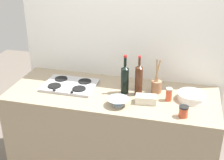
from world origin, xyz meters
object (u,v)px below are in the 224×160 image
(stovetop_hob, at_px, (70,85))
(wine_bottle_leftmost, at_px, (139,79))
(wine_bottle_mid_left, at_px, (125,79))
(mixing_bowl, at_px, (118,102))
(plate_stack, at_px, (192,96))
(butter_dish, at_px, (146,99))
(condiment_jar_rear, at_px, (183,111))
(utensil_crock, at_px, (156,85))
(condiment_jar_front, at_px, (169,94))

(stovetop_hob, relative_size, wine_bottle_leftmost, 1.32)
(wine_bottle_mid_left, relative_size, mixing_bowl, 1.96)
(plate_stack, relative_size, mixing_bowl, 1.32)
(butter_dish, bearing_deg, plate_stack, 21.86)
(stovetop_hob, height_order, wine_bottle_mid_left, wine_bottle_mid_left)
(plate_stack, xyz_separation_m, wine_bottle_leftmost, (-0.44, -0.01, 0.11))
(wine_bottle_leftmost, relative_size, wine_bottle_mid_left, 1.02)
(wine_bottle_mid_left, xyz_separation_m, condiment_jar_rear, (0.50, -0.27, -0.09))
(plate_stack, bearing_deg, utensil_crock, 167.52)
(mixing_bowl, bearing_deg, plate_stack, 23.07)
(plate_stack, bearing_deg, condiment_jar_front, -162.65)
(wine_bottle_mid_left, height_order, butter_dish, wine_bottle_mid_left)
(utensil_crock, relative_size, condiment_jar_rear, 3.42)
(stovetop_hob, xyz_separation_m, butter_dish, (0.70, -0.13, 0.02))
(plate_stack, xyz_separation_m, condiment_jar_rear, (-0.05, -0.28, 0.01))
(stovetop_hob, relative_size, condiment_jar_rear, 5.18)
(wine_bottle_mid_left, bearing_deg, condiment_jar_front, -6.79)
(mixing_bowl, bearing_deg, wine_bottle_mid_left, 89.02)
(condiment_jar_rear, bearing_deg, stovetop_hob, 165.04)
(stovetop_hob, height_order, plate_stack, plate_stack)
(condiment_jar_rear, bearing_deg, butter_dish, 154.92)
(wine_bottle_leftmost, height_order, mixing_bowl, wine_bottle_leftmost)
(wine_bottle_mid_left, height_order, condiment_jar_rear, wine_bottle_mid_left)
(plate_stack, height_order, wine_bottle_mid_left, wine_bottle_mid_left)
(stovetop_hob, bearing_deg, mixing_bowl, -24.30)
(utensil_crock, bearing_deg, condiment_jar_rear, -55.22)
(plate_stack, height_order, wine_bottle_leftmost, wine_bottle_leftmost)
(wine_bottle_mid_left, xyz_separation_m, utensil_crock, (0.26, 0.08, -0.07))
(butter_dish, bearing_deg, condiment_jar_rear, -25.08)
(plate_stack, relative_size, wine_bottle_leftmost, 0.66)
(wine_bottle_mid_left, distance_m, utensil_crock, 0.28)
(condiment_jar_front, bearing_deg, mixing_bowl, -154.36)
(wine_bottle_mid_left, bearing_deg, stovetop_hob, -179.60)
(wine_bottle_leftmost, bearing_deg, butter_dish, -57.22)
(wine_bottle_leftmost, distance_m, butter_dish, 0.19)
(butter_dish, bearing_deg, wine_bottle_mid_left, 147.12)
(wine_bottle_leftmost, height_order, wine_bottle_mid_left, wine_bottle_leftmost)
(mixing_bowl, xyz_separation_m, condiment_jar_front, (0.38, 0.18, 0.02))
(wine_bottle_leftmost, distance_m, utensil_crock, 0.18)
(stovetop_hob, bearing_deg, wine_bottle_mid_left, 0.40)
(butter_dish, bearing_deg, stovetop_hob, 169.72)
(utensil_crock, distance_m, condiment_jar_rear, 0.43)
(wine_bottle_leftmost, bearing_deg, condiment_jar_front, -9.89)
(wine_bottle_mid_left, bearing_deg, mixing_bowl, -90.98)
(butter_dish, distance_m, utensil_crock, 0.22)
(wine_bottle_mid_left, bearing_deg, butter_dish, -32.88)
(utensil_crock, xyz_separation_m, condiment_jar_front, (0.12, -0.12, -0.01))
(wine_bottle_leftmost, xyz_separation_m, condiment_jar_rear, (0.39, -0.27, -0.09))
(condiment_jar_front, bearing_deg, butter_dish, -153.74)
(butter_dish, distance_m, condiment_jar_front, 0.20)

